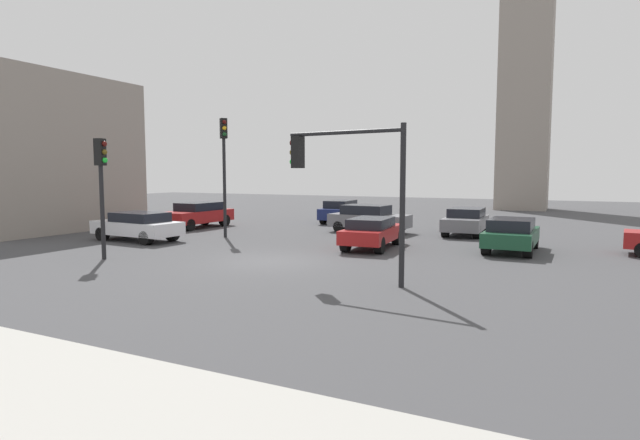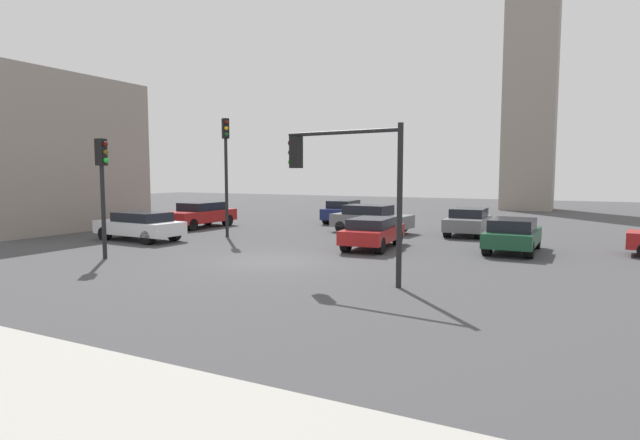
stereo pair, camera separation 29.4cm
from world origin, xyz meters
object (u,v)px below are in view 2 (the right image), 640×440
at_px(car_0, 200,214).
at_px(car_7, 140,225).
at_px(traffic_light_0, 342,169).
at_px(car_1, 344,211).
at_px(traffic_light_2, 226,156).
at_px(car_4, 371,218).
at_px(car_3, 468,221).
at_px(traffic_light_1, 102,175).
at_px(car_2, 513,234).
at_px(car_5, 373,232).

height_order(car_0, car_7, car_0).
relative_size(traffic_light_0, car_7, 1.01).
bearing_deg(car_1, car_7, 155.29).
bearing_deg(traffic_light_2, car_4, 81.64).
height_order(traffic_light_2, car_3, traffic_light_2).
bearing_deg(car_0, traffic_light_1, 23.65).
xyz_separation_m(car_2, car_4, (-7.78, 3.89, 0.04)).
relative_size(traffic_light_2, car_5, 1.37).
bearing_deg(car_7, car_0, -73.55).
bearing_deg(car_0, car_7, 14.33).
bearing_deg(traffic_light_1, car_4, 54.68).
bearing_deg(traffic_light_1, car_7, 112.18).
distance_m(car_0, car_2, 17.92).
bearing_deg(car_5, traffic_light_1, 127.26).
bearing_deg(car_2, traffic_light_1, 123.73).
bearing_deg(car_7, car_1, -108.05).
height_order(traffic_light_1, car_2, traffic_light_1).
relative_size(traffic_light_0, traffic_light_2, 0.78).
bearing_deg(car_7, traffic_light_0, 166.55).
height_order(traffic_light_1, car_4, traffic_light_1).
xyz_separation_m(traffic_light_1, car_3, (10.84, 13.94, -2.44)).
height_order(car_0, car_1, car_0).
bearing_deg(car_4, car_0, -163.10).
bearing_deg(car_0, traffic_light_2, 56.67).
height_order(traffic_light_1, car_3, traffic_light_1).
height_order(traffic_light_0, car_1, traffic_light_0).
height_order(car_4, car_5, car_4).
relative_size(car_0, car_1, 1.10).
xyz_separation_m(traffic_light_2, car_7, (-2.92, -3.01, -3.38)).
xyz_separation_m(car_2, car_3, (-2.78, 5.16, 0.00)).
relative_size(traffic_light_0, traffic_light_1, 1.02).
relative_size(traffic_light_2, car_4, 1.35).
bearing_deg(car_7, car_2, -161.53).
relative_size(car_0, car_5, 1.08).
bearing_deg(car_7, traffic_light_1, 126.58).
xyz_separation_m(traffic_light_1, traffic_light_2, (0.04, 7.48, 0.93)).
bearing_deg(car_2, traffic_light_2, 96.41).
bearing_deg(traffic_light_1, car_5, 30.87).
bearing_deg(traffic_light_0, car_7, -11.13).
bearing_deg(car_3, traffic_light_1, -39.16).
height_order(car_1, car_4, car_4).
height_order(car_4, car_7, car_4).
xyz_separation_m(traffic_light_2, car_2, (13.58, 1.30, -3.38)).
bearing_deg(car_0, car_3, 104.69).
distance_m(traffic_light_0, traffic_light_2, 11.86).
bearing_deg(car_3, car_4, -77.10).
xyz_separation_m(traffic_light_0, car_7, (-12.53, 3.89, -2.64)).
bearing_deg(traffic_light_2, car_3, 70.65).
relative_size(traffic_light_0, car_1, 1.09).
distance_m(traffic_light_0, car_4, 12.95).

